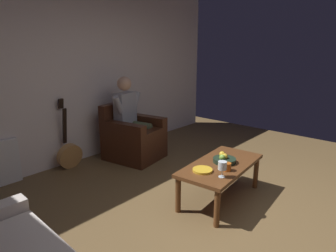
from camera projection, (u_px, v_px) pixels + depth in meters
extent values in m
plane|color=brown|center=(255.00, 226.00, 2.94)|extent=(6.89, 6.89, 0.00)
cube|color=silver|center=(80.00, 71.00, 4.43)|extent=(5.84, 0.06, 2.72)
cube|color=#3D1E11|center=(135.00, 146.00, 4.69)|extent=(0.83, 0.89, 0.40)
cube|color=#3D1E11|center=(137.00, 131.00, 4.59)|extent=(0.53, 0.73, 0.10)
cube|color=#3D1E11|center=(145.00, 123.00, 4.83)|extent=(0.28, 0.80, 0.24)
cube|color=#3D1E11|center=(122.00, 131.00, 4.37)|extent=(0.28, 0.80, 0.24)
cube|color=#3D1E11|center=(117.00, 117.00, 4.74)|extent=(0.72, 0.24, 0.46)
cube|color=#9395A1|center=(125.00, 110.00, 4.62)|extent=(0.38, 0.24, 0.54)
sphere|color=tan|center=(124.00, 84.00, 4.51)|extent=(0.22, 0.22, 0.22)
cylinder|color=#495135|center=(140.00, 126.00, 4.67)|extent=(0.20, 0.41, 0.13)
cylinder|color=#495135|center=(150.00, 144.00, 4.64)|extent=(0.14, 0.14, 0.50)
cylinder|color=#9395A1|center=(136.00, 101.00, 4.73)|extent=(0.21, 0.12, 0.29)
cylinder|color=#495135|center=(132.00, 129.00, 4.50)|extent=(0.20, 0.41, 0.13)
cylinder|color=#495135|center=(143.00, 147.00, 4.47)|extent=(0.14, 0.14, 0.50)
cylinder|color=#9395A1|center=(119.00, 105.00, 4.39)|extent=(0.21, 0.12, 0.29)
cube|color=#5A3319|center=(221.00, 165.00, 3.37)|extent=(1.18, 0.65, 0.04)
cylinder|color=#5A3319|center=(256.00, 173.00, 3.70)|extent=(0.06, 0.06, 0.40)
cylinder|color=#5A3319|center=(217.00, 208.00, 2.89)|extent=(0.06, 0.06, 0.40)
cylinder|color=#5A3319|center=(222.00, 164.00, 3.96)|extent=(0.06, 0.06, 0.40)
cylinder|color=#5A3319|center=(178.00, 195.00, 3.15)|extent=(0.06, 0.06, 0.40)
cylinder|color=#B98347|center=(70.00, 156.00, 4.31)|extent=(0.36, 0.15, 0.37)
cylinder|color=black|center=(72.00, 156.00, 4.27)|extent=(0.10, 0.02, 0.10)
cube|color=black|center=(65.00, 126.00, 4.24)|extent=(0.05, 0.11, 0.52)
cube|color=black|center=(61.00, 104.00, 4.18)|extent=(0.07, 0.05, 0.14)
cylinder|color=silver|center=(222.00, 177.00, 3.02)|extent=(0.07, 0.07, 0.01)
cylinder|color=silver|center=(222.00, 173.00, 3.01)|extent=(0.01, 0.01, 0.08)
cylinder|color=silver|center=(222.00, 165.00, 2.99)|extent=(0.09, 0.09, 0.09)
cylinder|color=#590C19|center=(222.00, 168.00, 2.99)|extent=(0.08, 0.08, 0.03)
cylinder|color=#1D2D1F|center=(224.00, 160.00, 3.39)|extent=(0.26, 0.26, 0.05)
sphere|color=#7EAE3F|center=(222.00, 157.00, 3.35)|extent=(0.07, 0.07, 0.07)
sphere|color=gold|center=(225.00, 157.00, 3.38)|extent=(0.07, 0.07, 0.07)
sphere|color=gold|center=(222.00, 154.00, 3.45)|extent=(0.07, 0.07, 0.07)
cylinder|color=gold|center=(203.00, 170.00, 3.16)|extent=(0.21, 0.21, 0.02)
cylinder|color=#B65418|center=(227.00, 167.00, 3.17)|extent=(0.09, 0.09, 0.09)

